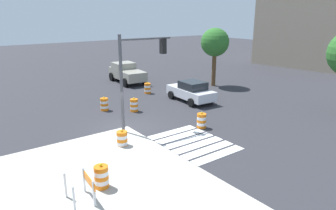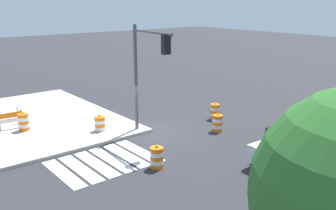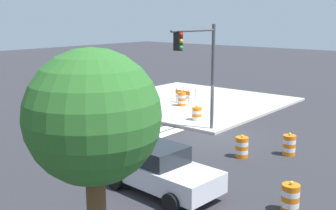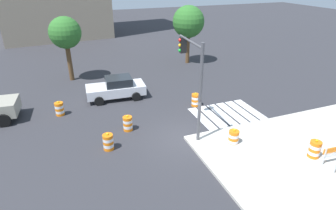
# 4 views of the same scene
# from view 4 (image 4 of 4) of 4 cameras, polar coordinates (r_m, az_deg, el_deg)

# --- Properties ---
(ground_plane) EXTENTS (120.00, 120.00, 0.00)m
(ground_plane) POSITION_cam_4_polar(r_m,az_deg,el_deg) (16.40, 3.19, -6.79)
(ground_plane) COLOR #2D2D33
(crosswalk_stripes) EXTENTS (4.35, 3.20, 0.02)m
(crosswalk_stripes) POSITION_cam_4_polar(r_m,az_deg,el_deg) (19.49, 11.82, -1.71)
(crosswalk_stripes) COLOR silver
(crosswalk_stripes) RESTS_ON ground
(sports_car) EXTENTS (4.41, 2.35, 1.63)m
(sports_car) POSITION_cam_4_polar(r_m,az_deg,el_deg) (21.50, -10.41, 3.44)
(sports_car) COLOR silver
(sports_car) RESTS_ON ground
(traffic_barrel_near_corner) EXTENTS (0.56, 0.56, 1.02)m
(traffic_barrel_near_corner) POSITION_cam_4_polar(r_m,az_deg,el_deg) (20.10, 5.58, 1.03)
(traffic_barrel_near_corner) COLOR orange
(traffic_barrel_near_corner) RESTS_ON ground
(traffic_barrel_crosswalk_end) EXTENTS (0.56, 0.56, 1.02)m
(traffic_barrel_crosswalk_end) POSITION_cam_4_polar(r_m,az_deg,el_deg) (15.57, -12.02, -7.33)
(traffic_barrel_crosswalk_end) COLOR orange
(traffic_barrel_crosswalk_end) RESTS_ON ground
(traffic_barrel_median_near) EXTENTS (0.56, 0.56, 1.02)m
(traffic_barrel_median_near) POSITION_cam_4_polar(r_m,az_deg,el_deg) (15.98, 13.13, -6.52)
(traffic_barrel_median_near) COLOR orange
(traffic_barrel_median_near) RESTS_ON ground
(traffic_barrel_median_far) EXTENTS (0.56, 0.56, 1.02)m
(traffic_barrel_median_far) POSITION_cam_4_polar(r_m,az_deg,el_deg) (20.07, -21.13, -0.73)
(traffic_barrel_median_far) COLOR orange
(traffic_barrel_median_far) RESTS_ON ground
(traffic_barrel_far_curb) EXTENTS (0.56, 0.56, 1.02)m
(traffic_barrel_far_curb) POSITION_cam_4_polar(r_m,az_deg,el_deg) (17.14, -8.16, -3.72)
(traffic_barrel_far_curb) COLOR orange
(traffic_barrel_far_curb) RESTS_ON ground
(traffic_barrel_on_sidewalk) EXTENTS (0.56, 0.56, 1.02)m
(traffic_barrel_on_sidewalk) POSITION_cam_4_polar(r_m,az_deg,el_deg) (16.22, 27.57, -7.93)
(traffic_barrel_on_sidewalk) COLOR orange
(traffic_barrel_on_sidewalk) RESTS_ON sidewalk_corner
(construction_barricade) EXTENTS (1.30, 0.86, 1.00)m
(construction_barricade) POSITION_cam_4_polar(r_m,az_deg,el_deg) (16.05, 30.90, -8.61)
(construction_barricade) COLOR silver
(construction_barricade) RESTS_ON sidewalk_corner
(traffic_light_pole) EXTENTS (0.48, 3.29, 5.50)m
(traffic_light_pole) POSITION_cam_4_polar(r_m,az_deg,el_deg) (15.41, 4.99, 7.11)
(traffic_light_pole) COLOR #4C4C51
(traffic_light_pole) RESTS_ON sidewalk_corner
(street_tree_streetside_near) EXTENTS (3.15, 3.15, 5.77)m
(street_tree_streetside_near) POSITION_cam_4_polar(r_m,az_deg,el_deg) (29.10, 4.16, 16.42)
(street_tree_streetside_near) COLOR brown
(street_tree_streetside_near) RESTS_ON ground
(street_tree_streetside_mid) EXTENTS (2.63, 2.63, 5.46)m
(street_tree_streetside_mid) POSITION_cam_4_polar(r_m,az_deg,el_deg) (25.44, -20.12, 13.47)
(street_tree_streetside_mid) COLOR brown
(street_tree_streetside_mid) RESTS_ON ground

